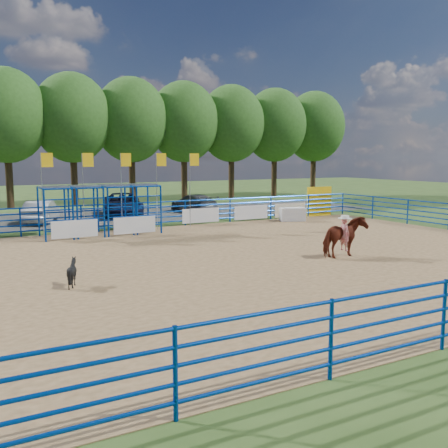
{
  "coord_description": "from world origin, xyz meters",
  "views": [
    {
      "loc": [
        -8.73,
        -16.62,
        3.98
      ],
      "look_at": [
        0.75,
        1.0,
        1.3
      ],
      "focal_mm": 40.0,
      "sensor_mm": 36.0,
      "label": 1
    }
  ],
  "objects_px": {
    "announcer_table": "(292,214)",
    "car_c": "(122,204)",
    "horse_and_rider": "(344,235)",
    "calf": "(72,272)",
    "car_d": "(194,203)",
    "car_b": "(41,211)"
  },
  "relations": [
    {
      "from": "car_b",
      "to": "car_d",
      "type": "relative_size",
      "value": 0.93
    },
    {
      "from": "horse_and_rider",
      "to": "car_b",
      "type": "bearing_deg",
      "value": 117.86
    },
    {
      "from": "calf",
      "to": "car_c",
      "type": "bearing_deg",
      "value": -48.96
    },
    {
      "from": "car_b",
      "to": "calf",
      "type": "bearing_deg",
      "value": 105.59
    },
    {
      "from": "horse_and_rider",
      "to": "car_c",
      "type": "relative_size",
      "value": 0.42
    },
    {
      "from": "horse_and_rider",
      "to": "announcer_table",
      "type": "bearing_deg",
      "value": 64.23
    },
    {
      "from": "announcer_table",
      "to": "calf",
      "type": "height_order",
      "value": "calf"
    },
    {
      "from": "car_c",
      "to": "car_d",
      "type": "relative_size",
      "value": 1.24
    },
    {
      "from": "announcer_table",
      "to": "horse_and_rider",
      "type": "xyz_separation_m",
      "value": [
        -4.98,
        -10.32,
        0.47
      ]
    },
    {
      "from": "calf",
      "to": "car_c",
      "type": "relative_size",
      "value": 0.16
    },
    {
      "from": "calf",
      "to": "car_c",
      "type": "xyz_separation_m",
      "value": [
        6.96,
        17.73,
        0.33
      ]
    },
    {
      "from": "announcer_table",
      "to": "car_c",
      "type": "bearing_deg",
      "value": 137.08
    },
    {
      "from": "horse_and_rider",
      "to": "car_d",
      "type": "height_order",
      "value": "horse_and_rider"
    },
    {
      "from": "announcer_table",
      "to": "horse_and_rider",
      "type": "bearing_deg",
      "value": -115.77
    },
    {
      "from": "car_b",
      "to": "car_c",
      "type": "bearing_deg",
      "value": -146.48
    },
    {
      "from": "car_d",
      "to": "car_c",
      "type": "bearing_deg",
      "value": -8.71
    },
    {
      "from": "calf",
      "to": "car_b",
      "type": "relative_size",
      "value": 0.21
    },
    {
      "from": "announcer_table",
      "to": "car_d",
      "type": "bearing_deg",
      "value": 113.21
    },
    {
      "from": "horse_and_rider",
      "to": "calf",
      "type": "bearing_deg",
      "value": 177.22
    },
    {
      "from": "horse_and_rider",
      "to": "car_d",
      "type": "distance_m",
      "value": 18.05
    },
    {
      "from": "car_d",
      "to": "car_b",
      "type": "bearing_deg",
      "value": -0.57
    },
    {
      "from": "announcer_table",
      "to": "car_d",
      "type": "distance_m",
      "value": 8.32
    }
  ]
}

